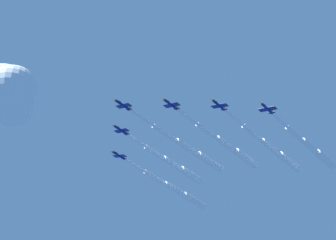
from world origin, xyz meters
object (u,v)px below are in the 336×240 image
jet_lead (190,149)px  jet_starboard_mid (177,190)px  jet_port_mid (273,149)px  jet_port_outer (311,148)px  jet_starboard_inner (174,165)px  jet_port_inner (228,146)px

jet_lead → jet_starboard_mid: jet_starboard_mid is taller
jet_port_mid → jet_port_outer: size_ratio=1.12×
jet_starboard_inner → jet_starboard_mid: (13.02, -21.13, -0.09)m
jet_starboard_inner → jet_starboard_mid: bearing=-58.4°
jet_starboard_mid → jet_port_outer: (-76.05, 0.17, -3.19)m
jet_starboard_mid → jet_port_inner: bearing=154.3°
jet_lead → jet_port_outer: bearing=-147.7°
jet_lead → jet_port_mid: bearing=-144.0°
jet_port_inner → jet_starboard_inner: 31.09m
jet_port_mid → jet_lead: bearing=36.0°
jet_port_inner → jet_starboard_mid: 48.94m
jet_starboard_inner → jet_starboard_mid: jet_starboard_inner is taller
jet_port_mid → jet_port_outer: (-15.90, -6.98, -1.59)m
jet_starboard_mid → jet_port_mid: bearing=173.2°
jet_lead → jet_starboard_mid: (28.29, -30.31, 2.02)m
jet_starboard_inner → jet_port_inner: bearing=179.8°
jet_port_inner → jet_starboard_mid: size_ratio=0.94×
jet_starboard_inner → jet_port_outer: 66.51m
jet_starboard_inner → jet_port_mid: bearing=-163.5°
jet_lead → jet_starboard_inner: (15.28, -9.18, 2.11)m
jet_starboard_inner → jet_lead: bearing=149.0°
jet_port_inner → jet_port_mid: 21.38m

